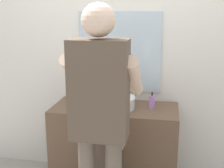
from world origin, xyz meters
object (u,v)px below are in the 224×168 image
Objects in this scene: soap_bottle at (152,102)px; adult_parent at (100,104)px; child_toddler at (107,157)px; toothbrush_cup at (76,100)px.

soap_bottle is 0.82m from adult_parent.
soap_bottle reaches higher than child_toddler.
toothbrush_cup is 1.25× the size of soap_bottle.
adult_parent reaches higher than toothbrush_cup.
child_toddler is (0.38, -0.39, -0.38)m from toothbrush_cup.
toothbrush_cup is at bearing 119.61° from adult_parent.
adult_parent is at bearing -114.94° from soap_bottle.
child_toddler is 0.65m from adult_parent.
child_toddler is at bearing -45.67° from toothbrush_cup.
adult_parent is (0.01, -0.30, 0.58)m from child_toddler.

